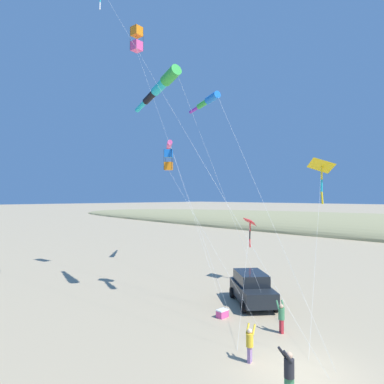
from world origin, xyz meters
TOP-DOWN VIEW (x-y plane):
  - ground_plane at (0.00, 0.00)m, footprint 600.00×600.00m
  - parked_car at (-5.38, -6.10)m, footprint 4.11×4.53m
  - cooler_box at (-2.30, -5.80)m, footprint 0.62×0.42m
  - person_adult_flyer at (1.91, 0.65)m, footprint 0.59×0.53m
  - person_child_green_jacket at (0.76, -1.73)m, footprint 0.49×0.41m
  - person_child_grey_jacket at (-2.70, -2.45)m, footprint 0.51×0.54m
  - kite_windsock_purple_drifting at (-10.20, -19.59)m, footprint 7.58×14.25m
  - kite_delta_long_streamer_right at (-11.22, -4.42)m, footprint 10.94×5.26m
  - kite_windsock_blue_topmost at (-2.03, -10.72)m, footprint 3.11×9.92m
  - kite_windsock_rainbow_low_near at (-2.97, -7.52)m, footprint 2.66×10.49m
  - kite_delta_small_distant at (-9.87, -9.51)m, footprint 11.01×7.67m
  - kite_box_black_fish_shape at (-4.14, -16.42)m, footprint 1.45×10.84m
  - kite_box_magenta_far_left at (-3.19, -11.33)m, footprint 0.98×8.06m

SIDE VIEW (x-z plane):
  - ground_plane at x=0.00m, z-range 0.00..0.00m
  - cooler_box at x=-2.30m, z-range 0.00..0.42m
  - person_child_green_jacket at x=0.76m, z-range 0.07..1.52m
  - person_child_grey_jacket at x=-2.70m, z-range 0.07..1.57m
  - person_adult_flyer at x=1.91m, z-range 0.08..1.75m
  - parked_car at x=-5.38m, z-range 0.03..1.88m
  - kite_delta_small_distant at x=-9.87m, z-range 2.06..6.98m
  - kite_delta_long_streamer_right at x=-11.22m, z-range 3.99..13.14m
  - kite_box_magenta_far_left at x=-3.19m, z-range 4.12..13.77m
  - kite_windsock_purple_drifting at x=-10.20m, z-range 5.52..17.34m
  - kite_windsock_rainbow_low_near at x=-2.97m, z-range 5.88..18.35m
  - kite_windsock_blue_topmost at x=-2.03m, z-range 6.37..20.75m
  - kite_box_black_fish_shape at x=-4.14m, z-range 9.06..29.14m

